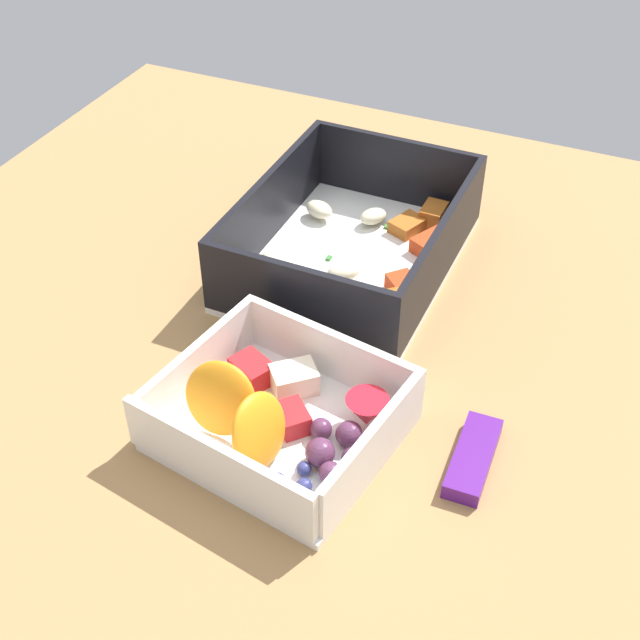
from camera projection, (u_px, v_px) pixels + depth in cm
name	position (u px, v px, depth cm)	size (l,w,h in cm)	color
table_surface	(311.00, 367.00, 65.22)	(80.00, 80.00, 2.00)	#9E7547
pasta_container	(354.00, 245.00, 72.05)	(21.65, 16.37, 6.88)	white
fruit_bowl	(281.00, 417.00, 57.38)	(15.34, 16.61, 5.95)	white
candy_bar	(473.00, 458.00, 56.31)	(7.00, 2.40, 1.20)	#51197A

